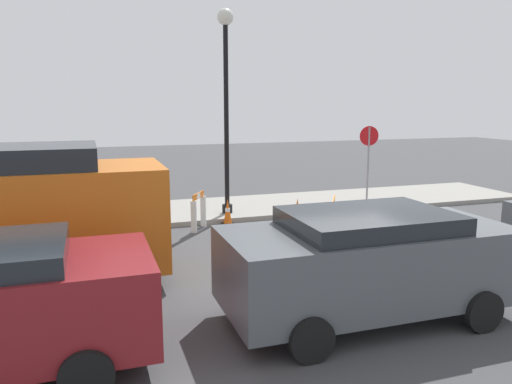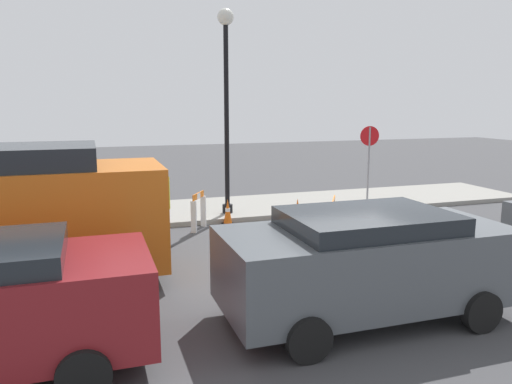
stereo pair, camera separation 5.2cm
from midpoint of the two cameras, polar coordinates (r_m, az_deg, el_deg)
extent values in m
plane|color=#424244|center=(9.84, 10.64, -8.96)|extent=(60.00, 60.00, 0.00)
cube|color=gray|center=(15.17, -0.50, -1.72)|extent=(18.00, 3.07, 0.14)
cylinder|color=black|center=(14.06, -3.41, -1.90)|extent=(0.29, 0.29, 0.24)
cylinder|color=black|center=(13.76, -3.51, 8.06)|extent=(0.13, 0.13, 5.11)
sphere|color=silver|center=(13.93, -3.64, 19.36)|extent=(0.44, 0.44, 0.44)
cylinder|color=gray|center=(15.79, 12.59, 3.04)|extent=(0.06, 0.06, 2.33)
cylinder|color=red|center=(15.70, 12.71, 6.27)|extent=(0.60, 0.12, 0.60)
cube|color=white|center=(13.07, -6.16, -2.21)|extent=(0.14, 0.12, 0.81)
cube|color=white|center=(12.44, -7.25, -2.88)|extent=(0.14, 0.12, 0.81)
cube|color=orange|center=(12.66, -6.74, -0.42)|extent=(0.43, 0.65, 0.15)
cube|color=white|center=(12.66, -6.74, -0.42)|extent=(0.15, 0.21, 0.14)
cube|color=white|center=(11.18, 8.53, -4.18)|extent=(0.14, 0.12, 0.89)
cube|color=white|center=(12.02, 8.78, -3.17)|extent=(0.14, 0.12, 0.89)
cube|color=orange|center=(11.48, 8.73, -1.12)|extent=(0.49, 0.81, 0.15)
cube|color=white|center=(11.48, 8.73, -1.12)|extent=(0.17, 0.26, 0.14)
cube|color=black|center=(13.31, -3.36, -3.64)|extent=(0.30, 0.30, 0.04)
cone|color=orange|center=(13.24, -3.37, -2.18)|extent=(0.23, 0.22, 0.65)
cylinder|color=white|center=(13.23, -3.37, -2.04)|extent=(0.13, 0.13, 0.09)
cube|color=black|center=(11.08, 5.65, -6.53)|extent=(0.30, 0.30, 0.04)
cone|color=orange|center=(10.98, 5.68, -4.85)|extent=(0.22, 0.23, 0.63)
cylinder|color=white|center=(10.98, 5.69, -4.69)|extent=(0.13, 0.13, 0.09)
cube|color=black|center=(13.60, 4.61, -3.36)|extent=(0.30, 0.30, 0.04)
cone|color=orange|center=(13.52, 4.63, -2.02)|extent=(0.23, 0.22, 0.61)
cylinder|color=white|center=(13.52, 4.63, -1.89)|extent=(0.13, 0.13, 0.09)
cylinder|color=#33333D|center=(11.39, -10.72, -4.06)|extent=(0.28, 0.28, 0.86)
cylinder|color=yellow|center=(11.22, -10.85, -0.16)|extent=(0.38, 0.38, 0.72)
sphere|color=#8E6647|center=(11.15, -10.93, 2.18)|extent=(0.22, 0.22, 0.21)
cylinder|color=#33333D|center=(13.46, -20.87, -1.81)|extent=(0.25, 0.25, 0.84)
cylinder|color=silver|center=(13.33, -21.08, 1.43)|extent=(0.35, 0.35, 0.70)
sphere|color=#DBAD89|center=(13.28, -21.21, 3.40)|extent=(0.26, 0.26, 0.23)
cylinder|color=black|center=(7.66, -19.02, -12.60)|extent=(0.60, 0.18, 0.60)
cylinder|color=black|center=(6.01, -19.05, -19.22)|extent=(0.60, 0.18, 0.60)
cube|color=#4C5156|center=(7.62, 12.38, -8.05)|extent=(4.28, 1.85, 1.09)
cube|color=#1E2328|center=(7.47, 12.53, -4.09)|extent=(2.35, 1.70, 0.50)
cylinder|color=black|center=(9.22, 16.43, -8.56)|extent=(0.60, 0.18, 0.60)
cylinder|color=black|center=(7.88, 24.30, -12.31)|extent=(0.60, 0.18, 0.60)
cylinder|color=black|center=(8.06, 0.47, -10.89)|extent=(0.60, 0.18, 0.60)
cylinder|color=black|center=(6.49, 6.05, -16.40)|extent=(0.60, 0.18, 0.60)
cube|color=#D16619|center=(9.46, -25.82, -3.01)|extent=(4.95, 2.01, 1.81)
cube|color=#1E2328|center=(9.32, -26.25, 2.41)|extent=(2.72, 1.85, 0.76)
cylinder|color=black|center=(10.58, -16.48, -6.13)|extent=(0.60, 0.18, 0.60)
cylinder|color=black|center=(8.66, -15.92, -9.75)|extent=(0.60, 0.18, 0.60)
camera|label=1|loc=(0.03, -90.12, -0.02)|focal=35.00mm
camera|label=2|loc=(0.03, 89.88, 0.02)|focal=35.00mm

